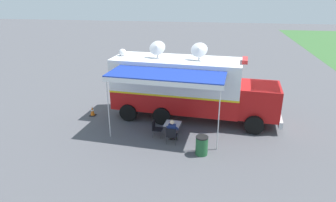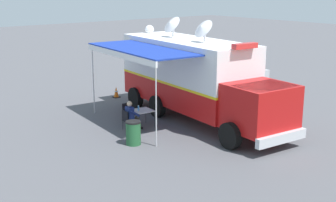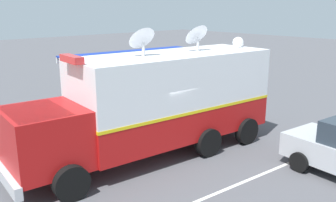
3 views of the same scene
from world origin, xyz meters
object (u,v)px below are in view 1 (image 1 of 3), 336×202
Objects in this scene: folding_chair_at_table at (171,134)px; command_truck at (189,86)px; seated_responder at (172,130)px; car_behind_truck at (154,75)px; water_bottle at (171,123)px; trash_bin at (202,145)px; traffic_cone at (92,111)px; folding_table at (173,124)px; folding_chair_beside_table at (156,127)px.

command_truck is at bearing 170.68° from folding_chair_at_table.
car_behind_truck is at bearing -163.35° from seated_responder.
water_bottle is 0.25× the size of trash_bin.
car_behind_truck reaches higher than traffic_cone.
command_truck is 43.18× the size of water_bottle.
car_behind_truck is (-9.63, -4.09, 0.42)m from trash_bin.
folding_chair_at_table is at bearing -9.32° from command_truck.
command_truck is 3.39m from seated_responder.
folding_table is (2.47, -0.59, -1.27)m from command_truck.
folding_table is 0.70× the size of seated_responder.
trash_bin reaches higher than traffic_cone.
seated_responder is (0.45, 0.14, -0.18)m from water_bottle.
folding_chair_beside_table is (2.62, -1.44, -1.43)m from command_truck.
water_bottle is at bearing -130.52° from trash_bin.
trash_bin is at bearing 63.36° from folding_chair_at_table.
folding_chair_at_table is 1.00× the size of folding_chair_beside_table.
water_bottle is at bearing -162.83° from seated_responder.
folding_chair_at_table is (0.64, 0.12, -0.32)m from water_bottle.
traffic_cone is 6.69m from car_behind_truck.
traffic_cone is at bearing -110.68° from folding_table.
car_behind_truck reaches higher than trash_bin.
command_truck reaches higher than folding_chair_beside_table.
seated_responder is at bearing 63.08° from folding_chair_beside_table.
traffic_cone is (0.54, -5.71, -1.67)m from command_truck.
command_truck is at bearing 165.97° from water_bottle.
command_truck reaches higher than trash_bin.
folding_table is 5.48m from traffic_cone.
trash_bin is at bearing 13.57° from command_truck.
folding_chair_beside_table is at bearing 64.08° from traffic_cone.
command_truck reaches higher than water_bottle.
traffic_cone is at bearing -22.89° from car_behind_truck.
folding_chair_at_table is at bearing -5.16° from seated_responder.
folding_table reaches higher than traffic_cone.
seated_responder is 1.37× the size of trash_bin.
water_bottle is 0.85m from folding_chair_beside_table.
command_truck is at bearing 95.45° from traffic_cone.
seated_responder is 9.06m from car_behind_truck.
folding_table is at bearing 69.32° from traffic_cone.
trash_bin is at bearing 57.65° from seated_responder.
folding_chair_at_table is at bearing 62.17° from traffic_cone.
folding_table is at bearing -176.00° from folding_chair_at_table.
car_behind_truck is at bearing -162.63° from folding_table.
water_bottle reaches higher than folding_chair_beside_table.
seated_responder is (3.09, -0.52, -1.30)m from command_truck.
car_behind_truck is at bearing -168.48° from folding_chair_beside_table.
trash_bin is 10.47m from car_behind_truck.
folding_chair_at_table and folding_chair_beside_table have the same top height.
folding_table is at bearing 17.37° from car_behind_truck.
folding_chair_at_table is (0.80, 0.06, -0.16)m from folding_table.
water_bottle is 0.50m from seated_responder.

